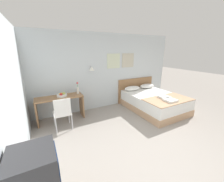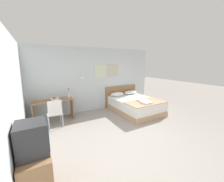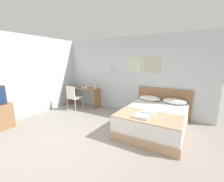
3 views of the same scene
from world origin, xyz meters
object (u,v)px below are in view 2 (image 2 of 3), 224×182
Objects in this scene: throw_blanket at (145,102)px; flower_vase at (69,94)px; bed at (135,105)px; folded_towel_near_foot at (142,100)px; headboard at (121,96)px; folded_towel_mid_bed at (146,102)px; desk at (53,106)px; tv_stand at (37,173)px; pillow_right at (131,92)px; desk_chair at (55,112)px; pillow_left at (117,94)px; fruit_bowl at (55,99)px; television at (32,138)px.

flower_vase is (-2.50, 1.40, 0.31)m from throw_blanket.
throw_blanket is (0.00, -0.61, 0.30)m from bed.
folded_towel_near_foot is (-0.03, -0.46, 0.34)m from bed.
headboard is 1.83m from folded_towel_mid_bed.
tv_stand is at bearing -101.83° from desk.
pillow_right is 0.44× the size of throw_blanket.
desk is at bearing 87.58° from desk_chair.
desk is (-3.07, -0.32, 0.06)m from headboard.
pillow_left is 1.59m from folded_towel_mid_bed.
folded_towel_near_foot is at bearing -22.31° from fruit_bowl.
tv_stand is (-0.60, -2.86, -0.19)m from desk.
headboard is 1.25× the size of desk.
flower_vase is (-2.87, -0.02, 0.24)m from pillow_right.
pillow_left reaches higher than folded_towel_mid_bed.
pillow_right is at bearing 10.74° from desk_chair.
fruit_bowl reaches higher than folded_towel_near_foot.
throw_blanket is 4.40× the size of folded_towel_mid_bed.
tv_stand is at bearing -150.12° from bed.
television reaches higher than desk_chair.
desk reaches higher than pillow_right.
desk is 1.93× the size of tv_stand.
desk_chair reaches higher than folded_towel_mid_bed.
television is at bearing -0.00° from tv_stand.
fruit_bowl is at bearing -178.84° from pillow_left.
pillow_left is 2.14m from flower_vase.
headboard reaches higher than fruit_bowl.
desk_chair is at bearing -132.99° from flower_vase.
fruit_bowl is at bearing -176.01° from flower_vase.
fruit_bowl is at bearing 155.50° from throw_blanket.
desk_chair reaches higher than tv_stand.
folded_towel_mid_bed is 3.84m from tv_stand.
folded_towel_mid_bed is 3.27m from fruit_bowl.
bed is 0.68m from throw_blanket.
folded_towel_mid_bed is at bearing -26.82° from desk.
desk is (-2.70, -0.05, -0.11)m from pillow_left.
desk_chair is at bearing 75.75° from tv_stand.
fruit_bowl is at bearing 0.90° from desk.
throw_blanket is 3.98m from television.
bed is at bearing 29.88° from tv_stand.
folded_towel_near_foot is 0.30m from folded_towel_mid_bed.
tv_stand is at bearing -138.49° from pillow_left.
folded_towel_near_foot is 0.47× the size of tv_stand.
headboard is 1.84× the size of desk_chair.
fruit_bowl reaches higher than pillow_left.
fruit_bowl is at bearing 76.61° from tv_stand.
throw_blanket is 2.17× the size of tv_stand.
flower_vase reaches higher than desk_chair.
pillow_left is 2.80m from desk_chair.
pillow_right is at bearing 72.57° from folded_towel_near_foot.
desk_chair reaches higher than folded_towel_near_foot.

